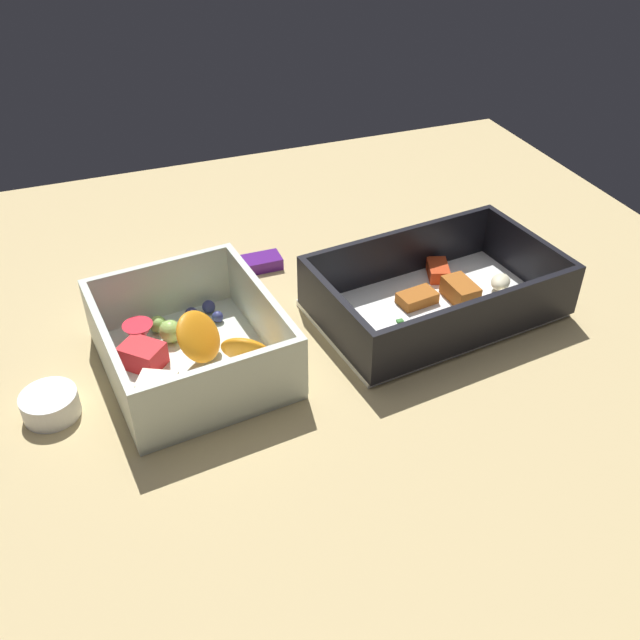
# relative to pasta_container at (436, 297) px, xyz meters

# --- Properties ---
(table_surface) EXTENTS (0.80, 0.80, 0.02)m
(table_surface) POSITION_rel_pasta_container_xyz_m (-0.09, 0.00, -0.03)
(table_surface) COLOR tan
(table_surface) RESTS_ON ground
(pasta_container) EXTENTS (0.23, 0.15, 0.06)m
(pasta_container) POSITION_rel_pasta_container_xyz_m (0.00, 0.00, 0.00)
(pasta_container) COLOR white
(pasta_container) RESTS_ON table_surface
(fruit_bowl) EXTENTS (0.15, 0.17, 0.06)m
(fruit_bowl) POSITION_rel_pasta_container_xyz_m (-0.22, 0.00, 0.00)
(fruit_bowl) COLOR silver
(fruit_bowl) RESTS_ON table_surface
(candy_bar) EXTENTS (0.07, 0.02, 0.01)m
(candy_bar) POSITION_rel_pasta_container_xyz_m (-0.14, 0.13, -0.01)
(candy_bar) COLOR #51197A
(candy_bar) RESTS_ON table_surface
(paper_cup_liner) EXTENTS (0.04, 0.04, 0.02)m
(paper_cup_liner) POSITION_rel_pasta_container_xyz_m (-0.34, -0.01, -0.01)
(paper_cup_liner) COLOR white
(paper_cup_liner) RESTS_ON table_surface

